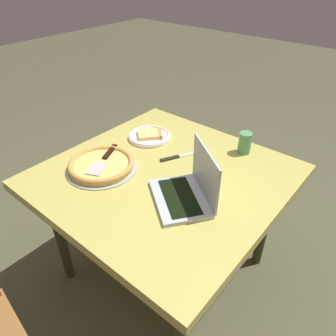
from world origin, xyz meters
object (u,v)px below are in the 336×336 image
dining_table (165,184)px  drink_cup (245,143)px  pizza_plate (150,136)px  laptop (188,189)px  pizza_tray (101,165)px  table_knife (178,157)px

dining_table → drink_cup: 0.48m
pizza_plate → dining_table: bearing=144.1°
laptop → pizza_plate: 0.57m
pizza_tray → drink_cup: drink_cup is taller
pizza_tray → drink_cup: (-0.46, -0.58, 0.04)m
laptop → pizza_plate: bearing=-30.5°
dining_table → pizza_tray: (0.26, 0.17, 0.09)m
dining_table → pizza_plate: 0.37m
laptop → drink_cup: 0.49m
pizza_plate → table_knife: size_ratio=1.03×
dining_table → pizza_tray: 0.32m
laptop → table_knife: bearing=-44.3°
pizza_tray → drink_cup: 0.74m
pizza_tray → drink_cup: size_ratio=3.05×
dining_table → drink_cup: bearing=-115.4°
table_knife → pizza_tray: bearing=55.1°
laptop → table_knife: (0.24, -0.23, -0.05)m
dining_table → drink_cup: drink_cup is taller
table_knife → pizza_plate: bearing=-12.7°
drink_cup → dining_table: bearing=64.6°
laptop → pizza_plate: (0.49, -0.29, -0.04)m
dining_table → drink_cup: (-0.20, -0.42, 0.12)m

